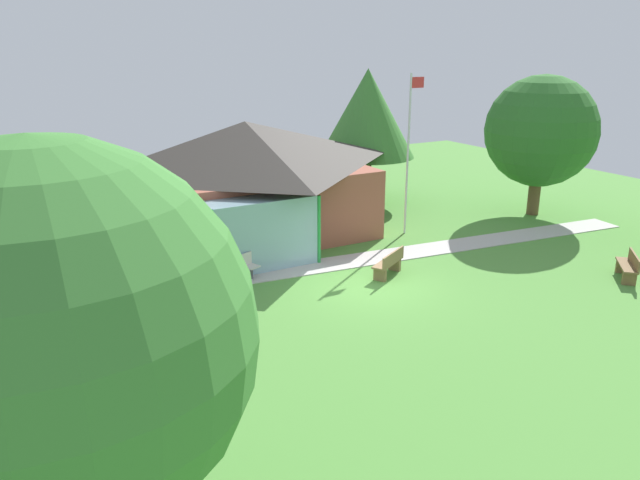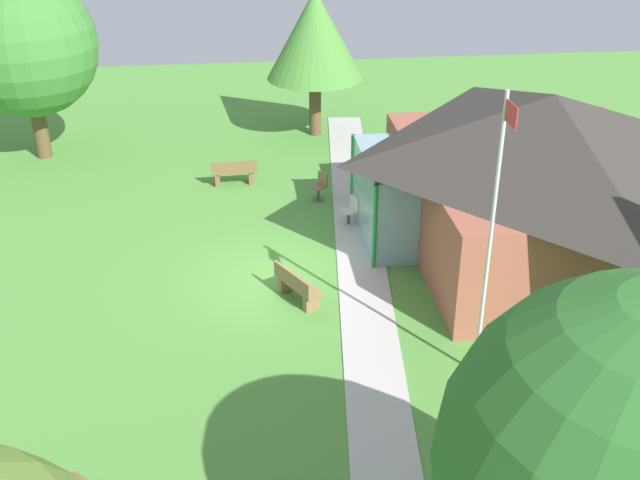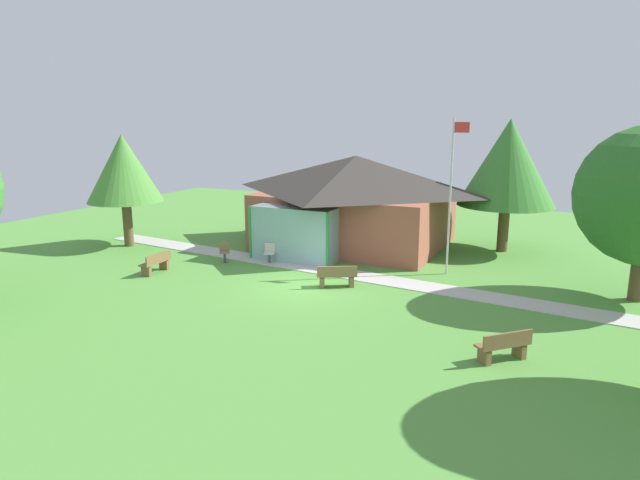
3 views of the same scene
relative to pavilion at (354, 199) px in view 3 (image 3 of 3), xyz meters
The scene contains 11 objects.
ground_plane 7.50m from the pavilion, 81.99° to the right, with size 44.00×44.00×0.00m, color #54933D.
pavilion is the anchor object (origin of this frame).
footpath 5.45m from the pavilion, 78.40° to the right, with size 25.45×1.30×0.03m, color #BCB7B2.
flagpole 6.34m from the pavilion, 30.17° to the right, with size 0.64×0.08×6.18m.
bench_mid_left 9.87m from the pavilion, 123.43° to the right, with size 0.51×1.52×0.84m.
bench_rear_near_path 7.24m from the pavilion, 72.76° to the right, with size 1.52×1.12×0.84m.
bench_lawn_far_right 13.83m from the pavilion, 51.18° to the right, with size 1.36×1.38×0.84m.
patio_chair_porch_left 5.46m from the pavilion, 112.81° to the right, with size 0.58×0.58×0.86m.
patio_chair_west 6.91m from the pavilion, 125.43° to the right, with size 0.61×0.61×0.86m.
tree_behind_pavilion_right 7.33m from the pavilion, 15.62° to the left, with size 4.42×4.42×6.15m.
tree_west_hedge 11.14m from the pavilion, 153.62° to the right, with size 3.58×3.58×5.42m.
Camera 3 is at (9.08, -17.81, 6.27)m, focal length 31.17 mm.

